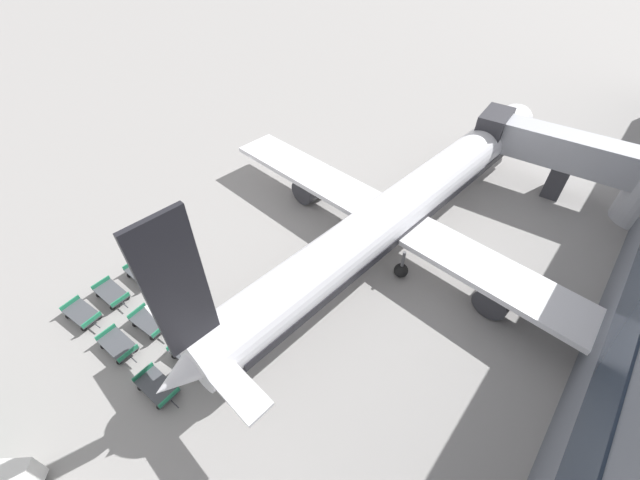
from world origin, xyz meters
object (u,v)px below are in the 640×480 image
at_px(baggage_dolly_row_near_col_b, 118,345).
at_px(baggage_dolly_row_mid_b_col_a, 142,274).
at_px(baggage_dolly_row_mid_a_col_b, 150,322).
at_px(baggage_dolly_row_mid_b_col_c, 218,330).
at_px(baggage_dolly_row_mid_a_col_a, 112,293).
at_px(airplane, 402,208).
at_px(baggage_dolly_row_near_col_c, 157,387).
at_px(baggage_dolly_row_near_col_a, 82,314).
at_px(baggage_dolly_row_mid_b_col_b, 177,300).
at_px(baggage_dolly_row_mid_a_col_c, 191,354).

bearing_deg(baggage_dolly_row_near_col_b, baggage_dolly_row_mid_b_col_a, 135.10).
xyz_separation_m(baggage_dolly_row_near_col_b, baggage_dolly_row_mid_b_col_a, (-4.39, 4.38, 0.00)).
height_order(baggage_dolly_row_mid_a_col_b, baggage_dolly_row_mid_b_col_c, same).
relative_size(baggage_dolly_row_near_col_b, baggage_dolly_row_mid_a_col_a, 1.00).
bearing_deg(baggage_dolly_row_mid_a_col_b, baggage_dolly_row_mid_b_col_a, 154.68).
relative_size(airplane, baggage_dolly_row_mid_b_col_a, 13.00).
bearing_deg(airplane, baggage_dolly_row_near_col_c, -99.85).
xyz_separation_m(baggage_dolly_row_near_col_a, baggage_dolly_row_mid_a_col_b, (4.21, 2.64, 0.00)).
bearing_deg(baggage_dolly_row_mid_b_col_a, baggage_dolly_row_near_col_a, -87.72).
height_order(baggage_dolly_row_mid_a_col_b, baggage_dolly_row_mid_b_col_a, same).
distance_m(baggage_dolly_row_near_col_c, baggage_dolly_row_mid_a_col_a, 8.96).
relative_size(baggage_dolly_row_near_col_c, baggage_dolly_row_mid_b_col_b, 1.01).
xyz_separation_m(baggage_dolly_row_near_col_b, baggage_dolly_row_mid_a_col_c, (4.11, 2.66, 0.00)).
relative_size(airplane, baggage_dolly_row_mid_a_col_a, 12.94).
relative_size(baggage_dolly_row_near_col_b, baggage_dolly_row_mid_a_col_c, 0.99).
relative_size(baggage_dolly_row_near_col_a, baggage_dolly_row_near_col_c, 1.01).
relative_size(baggage_dolly_row_near_col_c, baggage_dolly_row_mid_a_col_c, 0.99).
xyz_separation_m(baggage_dolly_row_near_col_c, baggage_dolly_row_mid_a_col_b, (-4.43, 2.27, 0.00)).
bearing_deg(baggage_dolly_row_mid_a_col_c, baggage_dolly_row_near_col_b, -147.11).
height_order(baggage_dolly_row_near_col_c, baggage_dolly_row_mid_b_col_c, same).
height_order(baggage_dolly_row_mid_a_col_b, baggage_dolly_row_mid_b_col_b, same).
bearing_deg(baggage_dolly_row_mid_b_col_a, baggage_dolly_row_mid_b_col_b, 3.94).
xyz_separation_m(baggage_dolly_row_mid_b_col_a, baggage_dolly_row_mid_b_col_c, (8.46, 0.56, 0.00)).
bearing_deg(baggage_dolly_row_mid_b_col_c, baggage_dolly_row_mid_a_col_a, -160.23).
bearing_deg(baggage_dolly_row_mid_a_col_c, airplane, 77.80).
distance_m(baggage_dolly_row_mid_a_col_a, baggage_dolly_row_mid_a_col_b, 4.35).
distance_m(airplane, baggage_dolly_row_mid_a_col_b, 20.47).
distance_m(baggage_dolly_row_near_col_b, baggage_dolly_row_mid_b_col_b, 4.67).
distance_m(airplane, baggage_dolly_row_near_col_a, 24.68).
xyz_separation_m(baggage_dolly_row_near_col_a, baggage_dolly_row_mid_a_col_c, (8.31, 2.99, 0.00)).
relative_size(baggage_dolly_row_mid_a_col_a, baggage_dolly_row_mid_b_col_b, 1.01).
distance_m(baggage_dolly_row_near_col_b, baggage_dolly_row_mid_a_col_a, 4.74).
relative_size(baggage_dolly_row_mid_a_col_b, baggage_dolly_row_mid_b_col_a, 1.01).
bearing_deg(baggage_dolly_row_mid_b_col_c, baggage_dolly_row_near_col_c, -85.86).
xyz_separation_m(airplane, baggage_dolly_row_mid_b_col_b, (-8.25, -16.25, -2.74)).
bearing_deg(baggage_dolly_row_near_col_c, baggage_dolly_row_mid_a_col_b, 152.83).
xyz_separation_m(baggage_dolly_row_mid_a_col_a, baggage_dolly_row_mid_a_col_c, (8.44, 0.75, 0.00)).
relative_size(baggage_dolly_row_mid_a_col_b, baggage_dolly_row_mid_b_col_b, 1.01).
xyz_separation_m(airplane, baggage_dolly_row_near_col_c, (-3.63, -20.89, -2.74)).
distance_m(airplane, baggage_dolly_row_mid_a_col_c, 18.88).
distance_m(baggage_dolly_row_mid_a_col_c, baggage_dolly_row_mid_b_col_b, 4.75).
bearing_deg(baggage_dolly_row_mid_a_col_a, baggage_dolly_row_near_col_b, -23.77).
bearing_deg(baggage_dolly_row_mid_a_col_a, baggage_dolly_row_mid_a_col_c, 5.06).
xyz_separation_m(baggage_dolly_row_mid_b_col_a, baggage_dolly_row_mid_b_col_b, (4.20, 0.29, 0.00)).
distance_m(baggage_dolly_row_near_col_a, baggage_dolly_row_near_col_b, 4.22).
bearing_deg(airplane, baggage_dolly_row_mid_b_col_c, -103.99).
height_order(airplane, baggage_dolly_row_near_col_b, airplane).
bearing_deg(baggage_dolly_row_mid_a_col_a, baggage_dolly_row_near_col_c, -12.13).
distance_m(baggage_dolly_row_mid_a_col_b, baggage_dolly_row_mid_b_col_b, 2.38).
height_order(baggage_dolly_row_near_col_b, baggage_dolly_row_mid_a_col_b, same).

